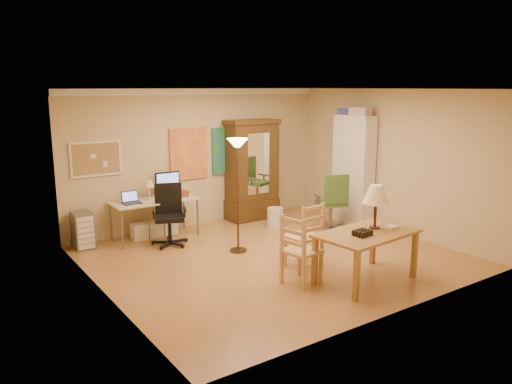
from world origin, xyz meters
TOP-DOWN VIEW (x-y plane):
  - floor at (0.00, 0.00)m, footprint 5.50×5.50m
  - crown_molding at (0.00, 2.46)m, footprint 5.50×0.08m
  - corkboard at (-2.05, 2.47)m, footprint 0.90×0.04m
  - art_panel_left at (-0.25, 2.47)m, footprint 0.80×0.04m
  - art_panel_right at (0.65, 2.47)m, footprint 0.75×0.04m
  - dining_table at (0.57, -1.53)m, footprint 1.53×1.01m
  - ladder_chair_back at (0.12, -0.65)m, footprint 0.51×0.49m
  - ladder_chair_left at (-0.36, -1.11)m, footprint 0.52×0.54m
  - torchiere_lamp at (-0.32, 0.58)m, footprint 0.35×0.35m
  - computer_desk at (-1.12, 2.16)m, footprint 1.55×0.68m
  - office_chair_black at (-1.11, 1.57)m, footprint 0.66×0.66m
  - office_chair_green at (1.91, 0.69)m, footprint 0.68×0.68m
  - drawer_cart at (-2.43, 2.24)m, footprint 0.32×0.38m
  - armoire at (1.08, 2.24)m, footprint 1.13×0.54m
  - bookshelf at (2.55, 0.78)m, footprint 0.33×0.87m
  - wastebin at (1.08, 1.42)m, footprint 0.31×0.31m

SIDE VIEW (x-z plane):
  - floor at x=0.00m, z-range 0.00..0.00m
  - wastebin at x=1.08m, z-range 0.00..0.39m
  - office_chair_black at x=-1.11m, z-range -0.25..0.82m
  - office_chair_green at x=1.91m, z-range -0.26..0.85m
  - drawer_cart at x=-2.43m, z-range 0.00..0.64m
  - computer_desk at x=-1.12m, z-range -0.16..1.02m
  - ladder_chair_left at x=-0.36m, z-range -0.03..0.97m
  - ladder_chair_back at x=0.12m, z-range -0.03..0.99m
  - dining_table at x=0.57m, z-range 0.18..1.55m
  - armoire at x=1.08m, z-range -0.13..1.94m
  - bookshelf at x=2.55m, z-range -0.01..2.18m
  - art_panel_left at x=-0.25m, z-range 0.95..1.95m
  - art_panel_right at x=0.65m, z-range 0.98..1.92m
  - corkboard at x=-2.05m, z-range 1.19..1.81m
  - torchiere_lamp at x=-0.32m, z-range 0.58..2.49m
  - crown_molding at x=0.00m, z-range 2.58..2.70m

